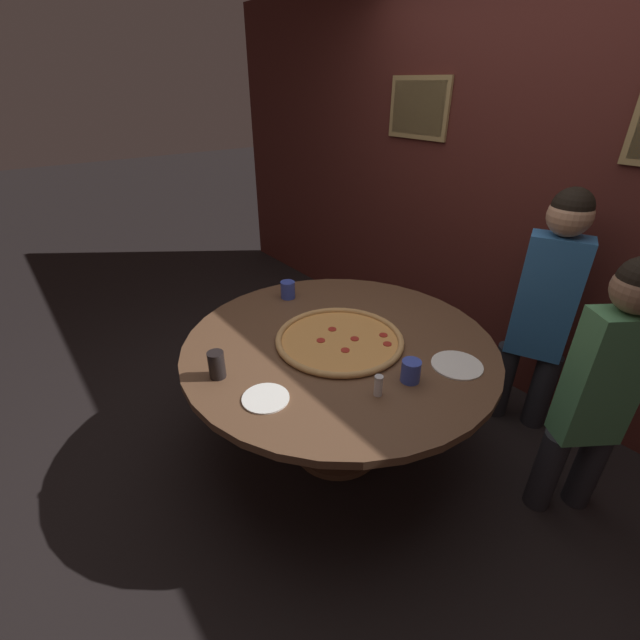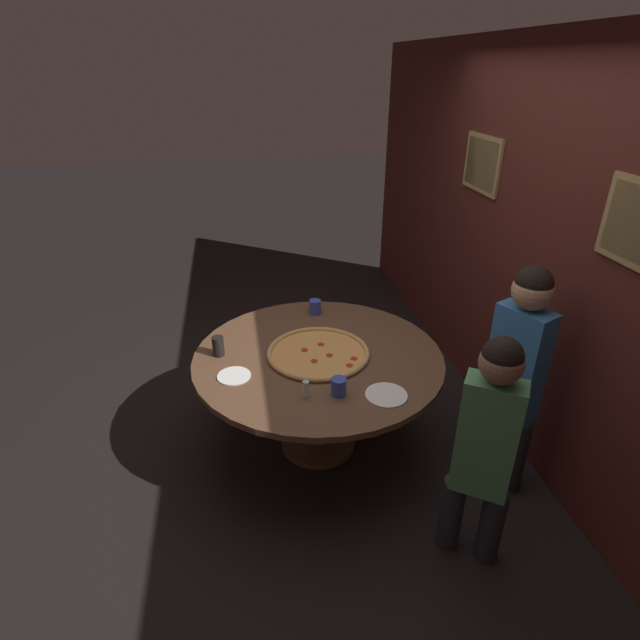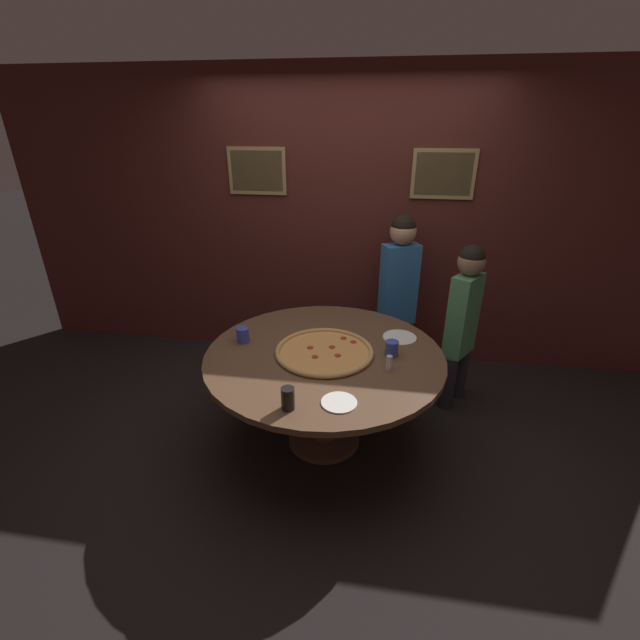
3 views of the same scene
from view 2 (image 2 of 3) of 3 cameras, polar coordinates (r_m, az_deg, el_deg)
The scene contains 12 objects.
ground_plane at distance 3.65m, azimuth -0.18°, elevation -13.94°, with size 24.00×24.00×0.00m, color black.
back_wall at distance 3.47m, azimuth 23.42°, elevation 6.48°, with size 6.40×0.08×2.60m.
dining_table at distance 3.28m, azimuth -0.20°, elevation -5.88°, with size 1.60×1.60×0.74m.
giant_pizza at distance 3.21m, azimuth -0.21°, elevation -3.74°, with size 0.66×0.66×0.03m.
drink_cup_by_shaker at distance 3.71m, azimuth -0.57°, elevation 1.51°, with size 0.09×0.09×0.11m, color #384CB7.
drink_cup_far_left at distance 2.82m, azimuth 2.15°, elevation -7.62°, with size 0.09×0.09×0.10m, color #384CB7.
drink_cup_near_left at distance 3.24m, azimuth -11.56°, elevation -2.95°, with size 0.08×0.08×0.13m, color black.
white_plate_near_front at distance 2.87m, azimuth 7.58°, elevation -8.48°, with size 0.24×0.24×0.01m, color white.
white_plate_far_back at distance 3.04m, azimuth -9.81°, elevation -6.31°, with size 0.20×0.20×0.01m, color white.
condiment_shaker at distance 2.81m, azimuth -1.63°, elevation -7.86°, with size 0.04×0.04×0.10m.
diner_far_right at distance 3.12m, azimuth 21.47°, elevation -5.17°, with size 0.39×0.27×1.46m.
diner_far_left at distance 2.63m, azimuth 18.43°, elevation -13.11°, with size 0.29×0.35×1.35m.
Camera 2 is at (2.70, -0.47, 2.41)m, focal length 28.00 mm.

